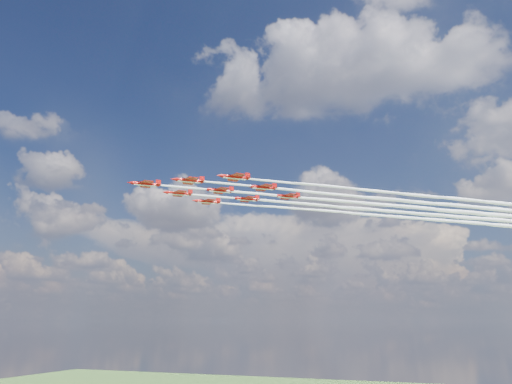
% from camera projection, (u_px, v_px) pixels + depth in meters
% --- Properties ---
extents(jet_lead, '(119.92, 102.58, 2.30)m').
position_uv_depth(jet_lead, '(378.00, 204.00, 163.32)').
color(jet_lead, '#AE0B09').
extents(jet_row2_port, '(119.92, 102.58, 2.30)m').
position_uv_depth(jet_row2_port, '(420.00, 202.00, 160.02)').
color(jet_row2_port, '#AE0B09').
extents(jet_row2_starb, '(119.92, 102.58, 2.30)m').
position_uv_depth(jet_row2_starb, '(393.00, 211.00, 173.59)').
color(jet_row2_starb, '#AE0B09').
extents(jet_row3_port, '(119.92, 102.58, 2.30)m').
position_uv_depth(jet_row3_port, '(463.00, 200.00, 156.72)').
color(jet_row3_port, '#AE0B09').
extents(jet_row3_centre, '(119.92, 102.58, 2.30)m').
position_uv_depth(jet_row3_centre, '(432.00, 209.00, 170.29)').
color(jet_row3_centre, '#AE0B09').
extents(jet_row3_starb, '(119.92, 102.58, 2.30)m').
position_uv_depth(jet_row3_starb, '(406.00, 217.00, 183.87)').
color(jet_row3_starb, '#AE0B09').
extents(jet_row4_port, '(119.92, 102.58, 2.30)m').
position_uv_depth(jet_row4_port, '(473.00, 207.00, 167.00)').
color(jet_row4_port, '#AE0B09').
extents(jet_row4_starb, '(119.92, 102.58, 2.30)m').
position_uv_depth(jet_row4_starb, '(443.00, 216.00, 180.57)').
color(jet_row4_starb, '#AE0B09').
extents(jet_tail, '(119.92, 102.58, 2.30)m').
position_uv_depth(jet_tail, '(482.00, 214.00, 177.27)').
color(jet_tail, '#AE0B09').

